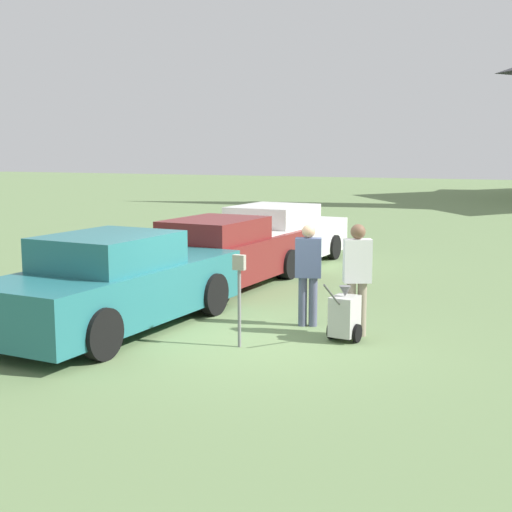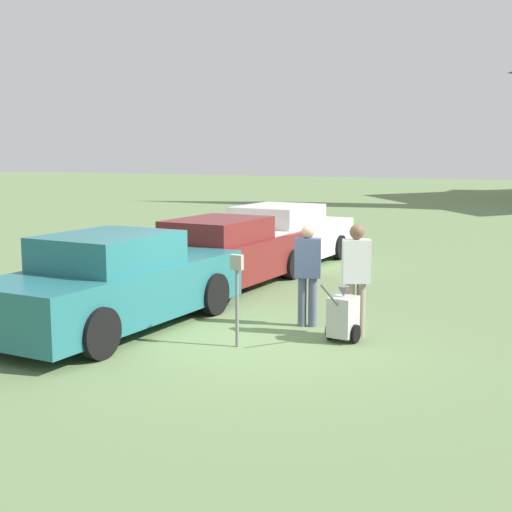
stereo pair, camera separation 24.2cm
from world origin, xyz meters
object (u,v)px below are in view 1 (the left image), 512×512
object	(u,v)px
parking_meter	(239,283)
parked_car_teal	(116,284)
equipment_cart	(345,316)
parked_car_white	(276,237)
person_supervisor	(357,273)
person_worker	(308,269)
parked_car_maroon	(219,255)

from	to	relation	value
parking_meter	parked_car_teal	bearing A→B (deg)	175.52
equipment_cart	parked_car_white	bearing A→B (deg)	127.06
equipment_cart	parking_meter	bearing A→B (deg)	-137.66
parked_car_teal	parking_meter	xyz separation A→B (m)	(2.26, -0.18, 0.22)
person_supervisor	equipment_cart	bearing A→B (deg)	50.39
parked_car_teal	equipment_cart	size ratio (longest dim) A/B	4.96
parked_car_teal	person_worker	xyz separation A→B (m)	(2.76, 1.40, 0.22)
parked_car_white	parked_car_teal	bearing A→B (deg)	-86.34
person_worker	person_supervisor	distance (m)	0.95
equipment_cart	parked_car_maroon	bearing A→B (deg)	147.16
parked_car_white	parking_meter	bearing A→B (deg)	-68.58
equipment_cart	person_supervisor	bearing A→B (deg)	82.17
parking_meter	equipment_cart	distance (m)	1.71
parked_car_maroon	person_supervisor	world-z (taller)	person_supervisor
parked_car_teal	parked_car_maroon	xyz separation A→B (m)	(0.00, 3.72, -0.04)
person_supervisor	parking_meter	bearing A→B (deg)	17.38
parked_car_white	equipment_cart	size ratio (longest dim) A/B	5.14
parked_car_white	parked_car_maroon	bearing A→B (deg)	-86.34
parked_car_teal	person_supervisor	size ratio (longest dim) A/B	2.84
parked_car_white	person_supervisor	xyz separation A→B (m)	(3.66, -5.77, 0.30)
parked_car_white	parking_meter	distance (m)	7.41
person_supervisor	equipment_cart	world-z (taller)	person_supervisor
parked_car_white	parking_meter	xyz separation A→B (m)	(2.26, -7.05, 0.25)
parked_car_maroon	person_supervisor	xyz separation A→B (m)	(3.66, -2.61, 0.31)
person_supervisor	equipment_cart	xyz separation A→B (m)	(-0.09, -0.34, -0.61)
parked_car_white	person_worker	bearing A→B (deg)	-59.55
parked_car_maroon	parking_meter	size ratio (longest dim) A/B	3.77
person_supervisor	parked_car_white	bearing A→B (deg)	-82.64
parked_car_teal	equipment_cart	world-z (taller)	parked_car_teal
person_worker	person_supervisor	bearing A→B (deg)	144.36
parking_meter	equipment_cart	world-z (taller)	parking_meter
person_supervisor	parked_car_teal	bearing A→B (deg)	-8.25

